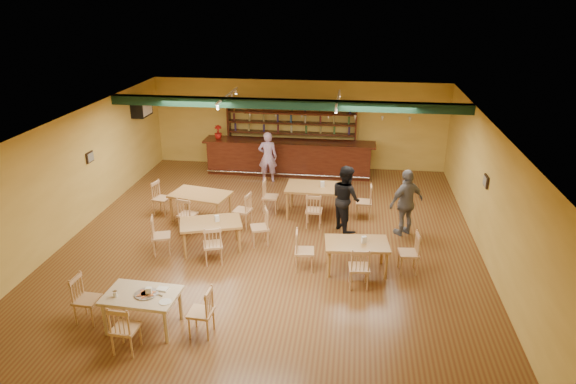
# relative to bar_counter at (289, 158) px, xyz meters

# --- Properties ---
(floor) EXTENTS (12.00, 12.00, 0.00)m
(floor) POSITION_rel_bar_counter_xyz_m (0.22, -5.15, -0.56)
(floor) COLOR brown
(floor) RESTS_ON ground
(ceiling_beam) EXTENTS (10.00, 0.30, 0.25)m
(ceiling_beam) POSITION_rel_bar_counter_xyz_m (0.22, -2.35, 2.31)
(ceiling_beam) COLOR black
(ceiling_beam) RESTS_ON ceiling
(track_rail_left) EXTENTS (0.05, 2.50, 0.05)m
(track_rail_left) POSITION_rel_bar_counter_xyz_m (-1.58, -1.75, 2.38)
(track_rail_left) COLOR white
(track_rail_left) RESTS_ON ceiling
(track_rail_right) EXTENTS (0.05, 2.50, 0.05)m
(track_rail_right) POSITION_rel_bar_counter_xyz_m (1.62, -1.75, 2.38)
(track_rail_right) COLOR white
(track_rail_right) RESTS_ON ceiling
(ac_unit) EXTENTS (0.34, 0.70, 0.48)m
(ac_unit) POSITION_rel_bar_counter_xyz_m (-4.58, -0.95, 1.79)
(ac_unit) COLOR white
(ac_unit) RESTS_ON wall_left
(picture_left) EXTENTS (0.04, 0.34, 0.28)m
(picture_left) POSITION_rel_bar_counter_xyz_m (-4.75, -4.15, 1.14)
(picture_left) COLOR black
(picture_left) RESTS_ON wall_left
(picture_right) EXTENTS (0.04, 0.34, 0.28)m
(picture_right) POSITION_rel_bar_counter_xyz_m (5.19, -4.65, 1.14)
(picture_right) COLOR black
(picture_right) RESTS_ON wall_right
(bar_counter) EXTENTS (5.69, 0.85, 1.13)m
(bar_counter) POSITION_rel_bar_counter_xyz_m (0.00, 0.00, 0.00)
(bar_counter) COLOR #38120B
(bar_counter) RESTS_ON ground
(back_bar_hutch) EXTENTS (4.40, 0.40, 2.28)m
(back_bar_hutch) POSITION_rel_bar_counter_xyz_m (0.00, 0.63, 0.57)
(back_bar_hutch) COLOR #38120B
(back_bar_hutch) RESTS_ON ground
(poinsettia) EXTENTS (0.33, 0.33, 0.45)m
(poinsettia) POSITION_rel_bar_counter_xyz_m (-2.40, 0.00, 0.79)
(poinsettia) COLOR #B51710
(poinsettia) RESTS_ON bar_counter
(dining_table_a) EXTENTS (1.68, 1.21, 0.76)m
(dining_table_a) POSITION_rel_bar_counter_xyz_m (-1.85, -4.01, -0.18)
(dining_table_a) COLOR #A87C3B
(dining_table_a) RESTS_ON ground
(dining_table_b) EXTENTS (1.68, 1.02, 0.83)m
(dining_table_b) POSITION_rel_bar_counter_xyz_m (1.20, -3.26, -0.15)
(dining_table_b) COLOR #A87C3B
(dining_table_b) RESTS_ON ground
(dining_table_c) EXTENTS (1.62, 1.27, 0.71)m
(dining_table_c) POSITION_rel_bar_counter_xyz_m (-1.13, -5.58, -0.21)
(dining_table_c) COLOR #A87C3B
(dining_table_c) RESTS_ON ground
(dining_table_d) EXTENTS (1.45, 0.95, 0.69)m
(dining_table_d) POSITION_rel_bar_counter_xyz_m (2.30, -6.15, -0.22)
(dining_table_d) COLOR #A87C3B
(dining_table_d) RESTS_ON ground
(near_table) EXTENTS (1.36, 0.91, 0.71)m
(near_table) POSITION_rel_bar_counter_xyz_m (-1.54, -8.72, -0.21)
(near_table) COLOR beige
(near_table) RESTS_ON ground
(pizza_tray) EXTENTS (0.45, 0.45, 0.01)m
(pizza_tray) POSITION_rel_bar_counter_xyz_m (-1.44, -8.72, 0.15)
(pizza_tray) COLOR silver
(pizza_tray) RESTS_ON near_table
(parmesan_shaker) EXTENTS (0.08, 0.08, 0.11)m
(parmesan_shaker) POSITION_rel_bar_counter_xyz_m (-1.96, -8.86, 0.20)
(parmesan_shaker) COLOR #EAE5C6
(parmesan_shaker) RESTS_ON near_table
(napkin_stack) EXTENTS (0.21, 0.17, 0.03)m
(napkin_stack) POSITION_rel_bar_counter_xyz_m (-1.21, -8.53, 0.16)
(napkin_stack) COLOR white
(napkin_stack) RESTS_ON near_table
(pizza_server) EXTENTS (0.33, 0.21, 0.00)m
(pizza_server) POSITION_rel_bar_counter_xyz_m (-1.30, -8.67, 0.16)
(pizza_server) COLOR silver
(pizza_server) RESTS_ON pizza_tray
(side_plate) EXTENTS (0.23, 0.23, 0.01)m
(side_plate) POSITION_rel_bar_counter_xyz_m (-1.02, -8.91, 0.15)
(side_plate) COLOR white
(side_plate) RESTS_ON near_table
(patron_bar) EXTENTS (0.63, 0.45, 1.65)m
(patron_bar) POSITION_rel_bar_counter_xyz_m (-0.57, -0.83, 0.26)
(patron_bar) COLOR #9453B5
(patron_bar) RESTS_ON ground
(patron_right_a) EXTENTS (1.00, 1.06, 1.73)m
(patron_right_a) POSITION_rel_bar_counter_xyz_m (2.00, -4.06, 0.30)
(patron_right_a) COLOR black
(patron_right_a) RESTS_ON ground
(patron_right_b) EXTENTS (1.07, 0.93, 1.73)m
(patron_right_b) POSITION_rel_bar_counter_xyz_m (3.50, -4.15, 0.30)
(patron_right_b) COLOR slate
(patron_right_b) RESTS_ON ground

